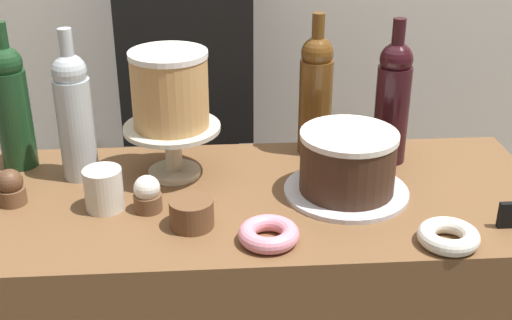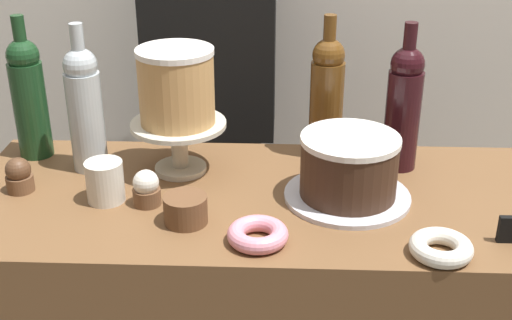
{
  "view_description": "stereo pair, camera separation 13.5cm",
  "coord_description": "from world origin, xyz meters",
  "px_view_note": "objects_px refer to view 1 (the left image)",
  "views": [
    {
      "loc": [
        -0.09,
        -1.22,
        1.62
      ],
      "look_at": [
        0.0,
        0.0,
        1.04
      ],
      "focal_mm": 47.43,
      "sensor_mm": 36.0,
      "label": 1
    },
    {
      "loc": [
        0.05,
        -1.22,
        1.62
      ],
      "look_at": [
        0.0,
        0.0,
        1.04
      ],
      "focal_mm": 47.43,
      "sensor_mm": 36.0,
      "label": 2
    }
  ],
  "objects_px": {
    "wine_bottle_clear": "(75,114)",
    "donut_pink": "(269,234)",
    "wine_bottle_amber": "(316,93)",
    "donut_sugar": "(448,236)",
    "cake_stand_pedestal": "(173,142)",
    "wine_bottle_green": "(12,105)",
    "cookie_stack": "(192,213)",
    "coffee_cup_ceramic": "(104,189)",
    "white_layer_cake": "(170,89)",
    "cupcake_chocolate": "(11,187)",
    "wine_bottle_dark_red": "(393,100)",
    "barista_figure": "(190,133)",
    "cupcake_vanilla": "(147,194)",
    "chocolate_round_cake": "(348,161)"
  },
  "relations": [
    {
      "from": "wine_bottle_amber",
      "to": "wine_bottle_clear",
      "type": "relative_size",
      "value": 1.0
    },
    {
      "from": "white_layer_cake",
      "to": "coffee_cup_ceramic",
      "type": "xyz_separation_m",
      "value": [
        -0.13,
        -0.14,
        -0.15
      ]
    },
    {
      "from": "white_layer_cake",
      "to": "cupcake_chocolate",
      "type": "bearing_deg",
      "value": -162.02
    },
    {
      "from": "chocolate_round_cake",
      "to": "donut_sugar",
      "type": "distance_m",
      "value": 0.26
    },
    {
      "from": "wine_bottle_dark_red",
      "to": "wine_bottle_clear",
      "type": "bearing_deg",
      "value": -177.02
    },
    {
      "from": "cupcake_chocolate",
      "to": "donut_pink",
      "type": "distance_m",
      "value": 0.53
    },
    {
      "from": "wine_bottle_clear",
      "to": "coffee_cup_ceramic",
      "type": "relative_size",
      "value": 3.83
    },
    {
      "from": "wine_bottle_clear",
      "to": "cookie_stack",
      "type": "xyz_separation_m",
      "value": [
        0.24,
        -0.23,
        -0.12
      ]
    },
    {
      "from": "wine_bottle_clear",
      "to": "cupcake_chocolate",
      "type": "bearing_deg",
      "value": -136.7
    },
    {
      "from": "wine_bottle_clear",
      "to": "cupcake_vanilla",
      "type": "bearing_deg",
      "value": -46.08
    },
    {
      "from": "donut_sugar",
      "to": "donut_pink",
      "type": "bearing_deg",
      "value": 174.6
    },
    {
      "from": "cupcake_chocolate",
      "to": "cookie_stack",
      "type": "distance_m",
      "value": 0.38
    },
    {
      "from": "donut_pink",
      "to": "donut_sugar",
      "type": "height_order",
      "value": "same"
    },
    {
      "from": "cake_stand_pedestal",
      "to": "barista_figure",
      "type": "xyz_separation_m",
      "value": [
        0.02,
        0.51,
        -0.2
      ]
    },
    {
      "from": "cookie_stack",
      "to": "wine_bottle_amber",
      "type": "bearing_deg",
      "value": 49.2
    },
    {
      "from": "cake_stand_pedestal",
      "to": "wine_bottle_clear",
      "type": "xyz_separation_m",
      "value": [
        -0.2,
        0.01,
        0.07
      ]
    },
    {
      "from": "barista_figure",
      "to": "cupcake_vanilla",
      "type": "bearing_deg",
      "value": -95.59
    },
    {
      "from": "white_layer_cake",
      "to": "donut_sugar",
      "type": "xyz_separation_m",
      "value": [
        0.5,
        -0.32,
        -0.18
      ]
    },
    {
      "from": "white_layer_cake",
      "to": "cookie_stack",
      "type": "distance_m",
      "value": 0.28
    },
    {
      "from": "white_layer_cake",
      "to": "chocolate_round_cake",
      "type": "xyz_separation_m",
      "value": [
        0.36,
        -0.11,
        -0.12
      ]
    },
    {
      "from": "cake_stand_pedestal",
      "to": "cookie_stack",
      "type": "height_order",
      "value": "cake_stand_pedestal"
    },
    {
      "from": "chocolate_round_cake",
      "to": "cookie_stack",
      "type": "bearing_deg",
      "value": -161.04
    },
    {
      "from": "cake_stand_pedestal",
      "to": "cupcake_chocolate",
      "type": "bearing_deg",
      "value": -162.02
    },
    {
      "from": "white_layer_cake",
      "to": "donut_pink",
      "type": "bearing_deg",
      "value": -57.64
    },
    {
      "from": "donut_pink",
      "to": "coffee_cup_ceramic",
      "type": "height_order",
      "value": "coffee_cup_ceramic"
    },
    {
      "from": "cupcake_chocolate",
      "to": "cake_stand_pedestal",
      "type": "bearing_deg",
      "value": 17.98
    },
    {
      "from": "chocolate_round_cake",
      "to": "cookie_stack",
      "type": "relative_size",
      "value": 2.36
    },
    {
      "from": "wine_bottle_dark_red",
      "to": "wine_bottle_amber",
      "type": "bearing_deg",
      "value": 159.69
    },
    {
      "from": "cake_stand_pedestal",
      "to": "wine_bottle_clear",
      "type": "height_order",
      "value": "wine_bottle_clear"
    },
    {
      "from": "wine_bottle_green",
      "to": "cookie_stack",
      "type": "distance_m",
      "value": 0.5
    },
    {
      "from": "wine_bottle_clear",
      "to": "donut_pink",
      "type": "relative_size",
      "value": 2.91
    },
    {
      "from": "cake_stand_pedestal",
      "to": "white_layer_cake",
      "type": "relative_size",
      "value": 1.27
    },
    {
      "from": "donut_pink",
      "to": "wine_bottle_amber",
      "type": "bearing_deg",
      "value": 70.24
    },
    {
      "from": "cake_stand_pedestal",
      "to": "coffee_cup_ceramic",
      "type": "height_order",
      "value": "cake_stand_pedestal"
    },
    {
      "from": "chocolate_round_cake",
      "to": "coffee_cup_ceramic",
      "type": "xyz_separation_m",
      "value": [
        -0.49,
        -0.03,
        -0.03
      ]
    },
    {
      "from": "wine_bottle_green",
      "to": "donut_pink",
      "type": "distance_m",
      "value": 0.65
    },
    {
      "from": "wine_bottle_green",
      "to": "cookie_stack",
      "type": "height_order",
      "value": "wine_bottle_green"
    },
    {
      "from": "coffee_cup_ceramic",
      "to": "cupcake_chocolate",
      "type": "bearing_deg",
      "value": 168.82
    },
    {
      "from": "cupcake_chocolate",
      "to": "donut_sugar",
      "type": "distance_m",
      "value": 0.85
    },
    {
      "from": "barista_figure",
      "to": "donut_pink",
      "type": "bearing_deg",
      "value": -78.42
    },
    {
      "from": "wine_bottle_green",
      "to": "cookie_stack",
      "type": "bearing_deg",
      "value": -37.13
    },
    {
      "from": "donut_pink",
      "to": "coffee_cup_ceramic",
      "type": "relative_size",
      "value": 1.32
    },
    {
      "from": "cake_stand_pedestal",
      "to": "wine_bottle_amber",
      "type": "xyz_separation_m",
      "value": [
        0.32,
        0.1,
        0.07
      ]
    },
    {
      "from": "wine_bottle_dark_red",
      "to": "donut_pink",
      "type": "distance_m",
      "value": 0.46
    },
    {
      "from": "wine_bottle_green",
      "to": "wine_bottle_amber",
      "type": "xyz_separation_m",
      "value": [
        0.67,
        0.03,
        0.0
      ]
    },
    {
      "from": "cookie_stack",
      "to": "barista_figure",
      "type": "distance_m",
      "value": 0.74
    },
    {
      "from": "chocolate_round_cake",
      "to": "wine_bottle_green",
      "type": "xyz_separation_m",
      "value": [
        -0.7,
        0.18,
        0.07
      ]
    },
    {
      "from": "wine_bottle_dark_red",
      "to": "cookie_stack",
      "type": "xyz_separation_m",
      "value": [
        -0.44,
        -0.26,
        -0.12
      ]
    },
    {
      "from": "wine_bottle_dark_red",
      "to": "wine_bottle_green",
      "type": "distance_m",
      "value": 0.83
    },
    {
      "from": "wine_bottle_green",
      "to": "donut_pink",
      "type": "relative_size",
      "value": 2.91
    }
  ]
}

